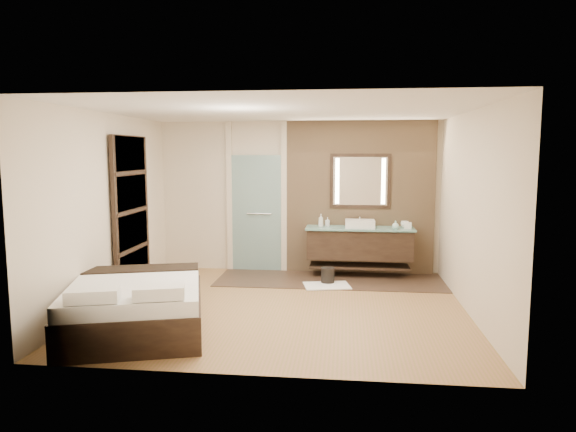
# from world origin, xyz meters

# --- Properties ---
(floor) EXTENTS (5.00, 5.00, 0.00)m
(floor) POSITION_xyz_m (0.00, 0.00, 0.00)
(floor) COLOR olive
(floor) RESTS_ON ground
(tile_strip) EXTENTS (3.80, 1.30, 0.01)m
(tile_strip) POSITION_xyz_m (0.60, 1.60, 0.01)
(tile_strip) COLOR #392B1F
(tile_strip) RESTS_ON floor
(stone_wall) EXTENTS (2.60, 0.08, 2.70)m
(stone_wall) POSITION_xyz_m (1.10, 2.21, 1.35)
(stone_wall) COLOR tan
(stone_wall) RESTS_ON floor
(vanity) EXTENTS (1.85, 0.55, 0.88)m
(vanity) POSITION_xyz_m (1.10, 1.92, 0.58)
(vanity) COLOR black
(vanity) RESTS_ON stone_wall
(mirror_unit) EXTENTS (1.06, 0.04, 0.96)m
(mirror_unit) POSITION_xyz_m (1.10, 2.16, 1.65)
(mirror_unit) COLOR black
(mirror_unit) RESTS_ON stone_wall
(frosted_door) EXTENTS (1.10, 0.12, 2.70)m
(frosted_door) POSITION_xyz_m (-0.75, 2.20, 1.14)
(frosted_door) COLOR #B6E6E5
(frosted_door) RESTS_ON floor
(shoji_partition) EXTENTS (0.06, 1.20, 2.40)m
(shoji_partition) POSITION_xyz_m (-2.43, 0.60, 1.21)
(shoji_partition) COLOR black
(shoji_partition) RESTS_ON floor
(bed) EXTENTS (2.02, 2.28, 0.74)m
(bed) POSITION_xyz_m (-1.65, -1.16, 0.31)
(bed) COLOR black
(bed) RESTS_ON floor
(bath_mat) EXTENTS (0.81, 0.64, 0.02)m
(bath_mat) POSITION_xyz_m (0.57, 1.15, 0.02)
(bath_mat) COLOR white
(bath_mat) RESTS_ON floor
(waste_bin) EXTENTS (0.23, 0.23, 0.28)m
(waste_bin) POSITION_xyz_m (0.57, 1.33, 0.14)
(waste_bin) COLOR black
(waste_bin) RESTS_ON floor
(tissue_box) EXTENTS (0.13, 0.13, 0.10)m
(tissue_box) POSITION_xyz_m (1.91, 1.87, 0.92)
(tissue_box) COLOR white
(tissue_box) RESTS_ON vanity
(soap_bottle_a) EXTENTS (0.10, 0.11, 0.22)m
(soap_bottle_a) POSITION_xyz_m (0.43, 1.92, 0.98)
(soap_bottle_a) COLOR silver
(soap_bottle_a) RESTS_ON vanity
(soap_bottle_b) EXTENTS (0.08, 0.08, 0.15)m
(soap_bottle_b) POSITION_xyz_m (0.54, 2.02, 0.94)
(soap_bottle_b) COLOR #B2B2B2
(soap_bottle_b) RESTS_ON vanity
(soap_bottle_c) EXTENTS (0.12, 0.12, 0.14)m
(soap_bottle_c) POSITION_xyz_m (1.69, 1.79, 0.94)
(soap_bottle_c) COLOR #AEDBD4
(soap_bottle_c) RESTS_ON vanity
(cup) EXTENTS (0.15, 0.15, 0.11)m
(cup) POSITION_xyz_m (1.87, 2.02, 0.92)
(cup) COLOR white
(cup) RESTS_ON vanity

